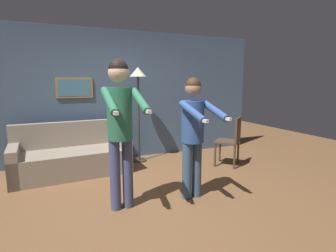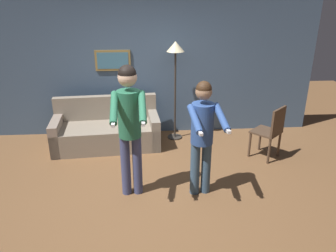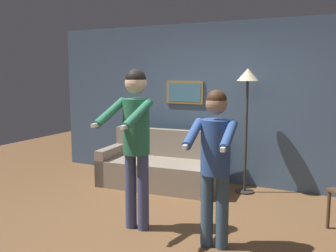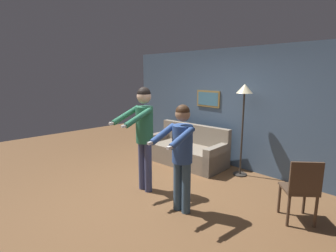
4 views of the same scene
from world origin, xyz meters
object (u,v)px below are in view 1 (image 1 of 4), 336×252
at_px(torchiere_lamp, 138,84).
at_px(dining_chair_distant, 232,139).
at_px(couch, 72,158).
at_px(person_standing_left, 120,119).
at_px(person_standing_right, 193,128).

relative_size(torchiere_lamp, dining_chair_distant, 2.00).
distance_m(couch, person_standing_left, 1.92).
relative_size(person_standing_left, person_standing_right, 1.13).
relative_size(couch, dining_chair_distant, 2.11).
height_order(person_standing_left, person_standing_right, person_standing_left).
bearing_deg(torchiere_lamp, dining_chair_distant, -32.38).
height_order(person_standing_right, dining_chair_distant, person_standing_right).
xyz_separation_m(couch, torchiere_lamp, (1.29, 0.25, 1.26)).
bearing_deg(person_standing_left, dining_chair_distant, 21.76).
bearing_deg(dining_chair_distant, person_standing_right, -144.08).
xyz_separation_m(couch, person_standing_right, (1.47, -1.69, 0.70)).
bearing_deg(dining_chair_distant, couch, 165.75).
height_order(person_standing_left, dining_chair_distant, person_standing_left).
height_order(torchiere_lamp, dining_chair_distant, torchiere_lamp).
bearing_deg(person_standing_left, person_standing_right, -3.24).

